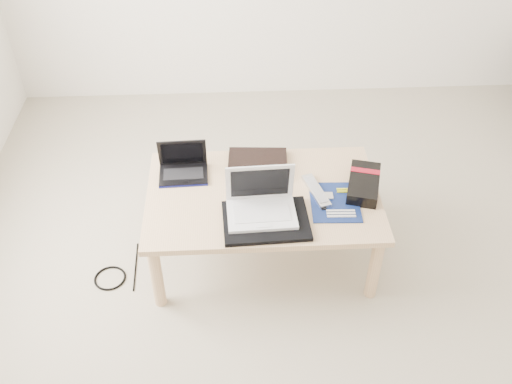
{
  "coord_description": "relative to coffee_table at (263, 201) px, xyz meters",
  "views": [
    {
      "loc": [
        -0.53,
        -1.65,
        2.16
      ],
      "look_at": [
        -0.43,
        0.39,
        0.41
      ],
      "focal_mm": 40.0,
      "sensor_mm": 36.0,
      "label": 1
    }
  ],
  "objects": [
    {
      "name": "ground",
      "position": [
        0.39,
        -0.39,
        -0.35
      ],
      "size": [
        4.0,
        4.0,
        0.0
      ],
      "primitive_type": "plane",
      "color": "#B6AD93",
      "rests_on": "ground"
    },
    {
      "name": "coffee_table",
      "position": [
        0.0,
        0.0,
        0.0
      ],
      "size": [
        1.1,
        0.7,
        0.4
      ],
      "color": "tan",
      "rests_on": "ground"
    },
    {
      "name": "book",
      "position": [
        -0.01,
        0.21,
        0.06
      ],
      "size": [
        0.31,
        0.26,
        0.03
      ],
      "color": "black",
      "rests_on": "coffee_table"
    },
    {
      "name": "netbook",
      "position": [
        -0.38,
        0.17,
        0.08
      ],
      "size": [
        0.24,
        0.18,
        0.17
      ],
      "color": "black",
      "rests_on": "coffee_table"
    },
    {
      "name": "tablet",
      "position": [
        -0.03,
        -0.03,
        0.06
      ],
      "size": [
        0.31,
        0.26,
        0.01
      ],
      "color": "black",
      "rests_on": "coffee_table"
    },
    {
      "name": "remote",
      "position": [
        0.25,
        -0.0,
        0.06
      ],
      "size": [
        0.12,
        0.25,
        0.02
      ],
      "color": "#B9BABE",
      "rests_on": "coffee_table"
    },
    {
      "name": "neoprene_sleeve",
      "position": [
        0.0,
        -0.2,
        0.06
      ],
      "size": [
        0.39,
        0.29,
        0.02
      ],
      "primitive_type": "cube",
      "rotation": [
        0.0,
        0.0,
        0.04
      ],
      "color": "black",
      "rests_on": "coffee_table"
    },
    {
      "name": "white_laptop",
      "position": [
        -0.02,
        -0.14,
        0.11
      ],
      "size": [
        0.31,
        0.23,
        0.22
      ],
      "color": "silver",
      "rests_on": "neoprene_sleeve"
    },
    {
      "name": "motherboard",
      "position": [
        0.33,
        -0.08,
        0.05
      ],
      "size": [
        0.24,
        0.29,
        0.01
      ],
      "color": "#0B194B",
      "rests_on": "coffee_table"
    },
    {
      "name": "gpu_box",
      "position": [
        0.48,
        0.01,
        0.08
      ],
      "size": [
        0.21,
        0.31,
        0.06
      ],
      "color": "black",
      "rests_on": "coffee_table"
    },
    {
      "name": "cable_coil",
      "position": [
        -0.06,
        -0.08,
        0.06
      ],
      "size": [
        0.12,
        0.12,
        0.01
      ],
      "primitive_type": "torus",
      "rotation": [
        0.0,
        0.0,
        -0.1
      ],
      "color": "black",
      "rests_on": "coffee_table"
    },
    {
      "name": "floor_cable_coil",
      "position": [
        -0.76,
        -0.14,
        -0.35
      ],
      "size": [
        0.2,
        0.2,
        0.01
      ],
      "primitive_type": "torus",
      "rotation": [
        0.0,
        0.0,
        -0.4
      ],
      "color": "black",
      "rests_on": "ground"
    },
    {
      "name": "floor_cable_trail",
      "position": [
        -0.64,
        -0.07,
        -0.35
      ],
      "size": [
        0.02,
        0.32,
        0.01
      ],
      "primitive_type": "cylinder",
      "rotation": [
        1.57,
        0.0,
        0.04
      ],
      "color": "black",
      "rests_on": "ground"
    }
  ]
}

